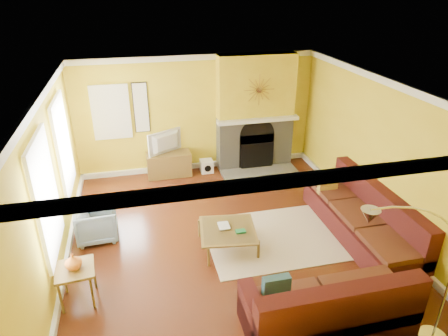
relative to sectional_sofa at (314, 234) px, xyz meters
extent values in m
cube|color=#5F2A14|center=(-1.22, 0.89, -0.46)|extent=(5.50, 6.00, 0.02)
cube|color=white|center=(-1.22, 0.89, 2.26)|extent=(5.50, 6.00, 0.02)
cube|color=yellow|center=(-1.22, 3.90, 0.90)|extent=(5.50, 0.02, 2.70)
cube|color=yellow|center=(-1.22, -2.12, 0.90)|extent=(5.50, 0.02, 2.70)
cube|color=yellow|center=(-3.98, 0.89, 0.90)|extent=(0.02, 6.00, 2.70)
cube|color=yellow|center=(1.54, 0.89, 0.90)|extent=(0.02, 6.00, 2.70)
cube|color=white|center=(-3.94, 2.19, 1.05)|extent=(0.06, 1.22, 1.72)
cube|color=white|center=(-3.94, 0.29, 1.05)|extent=(0.06, 1.22, 1.72)
cube|color=white|center=(-3.12, 3.85, 1.10)|extent=(0.82, 0.06, 1.22)
cube|color=white|center=(-2.47, 3.86, 1.15)|extent=(0.34, 0.04, 1.14)
cube|color=white|center=(0.13, 3.45, 0.80)|extent=(1.92, 0.22, 0.08)
cube|color=gray|center=(0.13, 3.14, -0.42)|extent=(1.80, 0.70, 0.06)
cube|color=beige|center=(-0.41, 0.65, -0.44)|extent=(2.40, 1.80, 0.02)
cube|color=brown|center=(-1.95, 3.62, -0.17)|extent=(1.01, 0.45, 0.56)
imported|color=black|center=(-1.95, 3.62, 0.37)|extent=(0.85, 0.56, 0.53)
cube|color=white|center=(-1.07, 3.60, -0.30)|extent=(0.29, 0.29, 0.29)
imported|color=gray|center=(-3.46, 1.39, -0.13)|extent=(0.73, 0.71, 0.64)
imported|color=orange|center=(-3.66, -0.14, 0.24)|extent=(0.23, 0.23, 0.24)
imported|color=white|center=(-1.43, 0.69, -0.07)|extent=(0.19, 0.26, 0.02)
camera|label=1|loc=(-2.66, -4.87, 3.74)|focal=32.00mm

